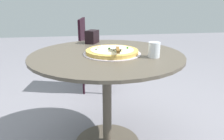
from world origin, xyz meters
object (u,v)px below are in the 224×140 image
Objects in this scene: patio_table at (107,76)px; drinking_cup at (154,50)px; patio_chair_near at (91,49)px; pizza_on_tray at (112,52)px; pizza_server at (118,49)px; napkin_dispenser at (92,37)px.

drinking_cup is at bearing 153.49° from patio_table.
patio_chair_near is at bearing -75.53° from drinking_cup.
pizza_on_tray is 1.74× the size of pizza_server.
drinking_cup is at bearing 64.36° from napkin_dispenser.
napkin_dispenser is at bearing -74.86° from pizza_server.
drinking_cup is 0.85× the size of napkin_dispenser.
patio_chair_near is (0.04, -1.07, -0.05)m from patio_table.
patio_chair_near is (-0.03, -0.70, -0.26)m from napkin_dispenser.
pizza_on_tray is 0.27m from drinking_cup.
drinking_cup is 1.27m from patio_chair_near.
napkin_dispenser is at bearing -79.17° from patio_table.
patio_chair_near reaches higher than pizza_server.
pizza_server is at bearing 94.60° from patio_chair_near.
napkin_dispenser reaches higher than patio_table.
pizza_on_tray is 4.03× the size of drinking_cup.
napkin_dispenser is (0.07, -0.36, 0.21)m from patio_table.
pizza_server is (-0.02, 0.08, 0.04)m from pizza_on_tray.
drinking_cup reaches higher than patio_table.
patio_table is 10.75× the size of drinking_cup.
pizza_server is at bearing 119.81° from patio_table.
pizza_server reaches higher than patio_table.
patio_chair_near is (0.31, -1.20, -0.25)m from drinking_cup.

